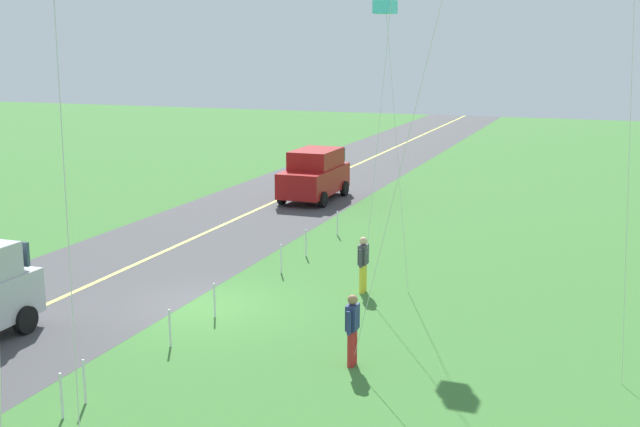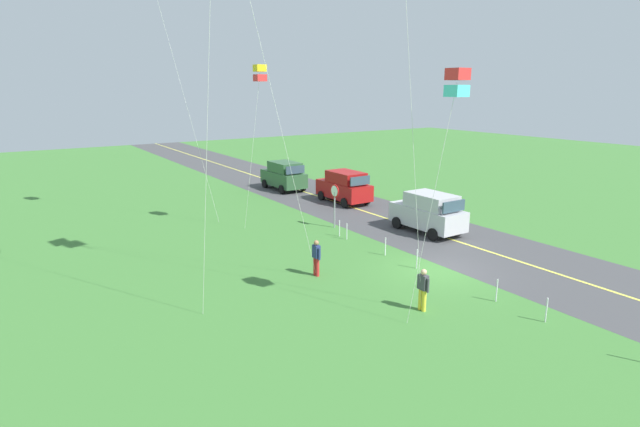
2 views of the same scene
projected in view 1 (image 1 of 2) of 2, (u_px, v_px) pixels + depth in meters
The scene contains 13 objects.
ground_plane at pixel (204, 307), 21.28m from camera, with size 120.00×120.00×0.10m, color #3D7533.
asphalt_road at pixel (79, 290), 22.64m from camera, with size 120.00×7.00×0.00m, color #424244.
road_centre_stripe at pixel (79, 290), 22.64m from camera, with size 120.00×0.16×0.00m, color #E5E04C.
car_parked_west_far at pixel (315, 174), 35.56m from camera, with size 4.40×2.12×2.24m.
person_adult_near at pixel (352, 327), 17.15m from camera, with size 0.58×0.22×1.60m.
person_adult_companion at pixel (363, 263), 22.25m from camera, with size 0.58×0.22×1.60m.
fence_post_0 at pixel (337, 223), 29.00m from camera, with size 0.05×0.05×0.90m, color silver.
fence_post_1 at pixel (306, 243), 26.13m from camera, with size 0.05×0.05×0.90m, color silver.
fence_post_2 at pixel (281, 259), 24.24m from camera, with size 0.05×0.05×0.90m, color silver.
fence_post_3 at pixel (214, 300), 20.30m from camera, with size 0.05×0.05×0.90m, color silver.
fence_post_4 at pixel (170, 328), 18.31m from camera, with size 0.05×0.05×0.90m, color silver.
fence_post_5 at pixel (84, 382), 15.40m from camera, with size 0.05×0.05×0.90m, color silver.
fence_post_6 at pixel (62, 396), 14.78m from camera, with size 0.05×0.05×0.90m, color silver.
Camera 1 is at (17.93, 10.00, 6.83)m, focal length 44.81 mm.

